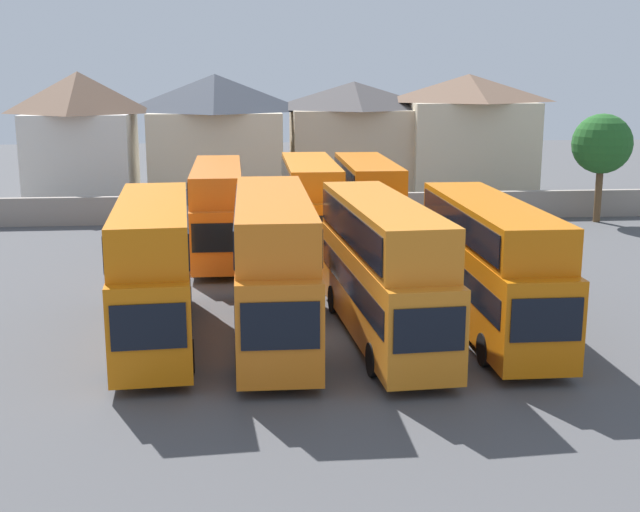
{
  "coord_description": "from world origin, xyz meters",
  "views": [
    {
      "loc": [
        -3.05,
        -28.37,
        9.38
      ],
      "look_at": [
        0.0,
        3.0,
        2.38
      ],
      "focal_mm": 45.92,
      "sensor_mm": 36.0,
      "label": 1
    }
  ],
  "objects_px": {
    "house_terrace_left": "(81,138)",
    "house_terrace_centre": "(216,137)",
    "house_terrace_right": "(354,140)",
    "bus_4": "(489,259)",
    "bus_7": "(368,202)",
    "house_terrace_far_right": "(467,136)",
    "tree_left_of_lot": "(602,144)",
    "bus_5": "(218,206)",
    "bus_2": "(273,259)",
    "bus_3": "(382,263)",
    "bus_1": "(154,264)",
    "bus_6": "(311,203)"
  },
  "relations": [
    {
      "from": "house_terrace_left",
      "to": "house_terrace_centre",
      "type": "distance_m",
      "value": 9.76
    },
    {
      "from": "bus_2",
      "to": "tree_left_of_lot",
      "type": "bearing_deg",
      "value": 135.53
    },
    {
      "from": "house_terrace_right",
      "to": "house_terrace_far_right",
      "type": "distance_m",
      "value": 8.77
    },
    {
      "from": "bus_3",
      "to": "bus_2",
      "type": "bearing_deg",
      "value": -100.51
    },
    {
      "from": "bus_5",
      "to": "house_terrace_centre",
      "type": "distance_m",
      "value": 19.83
    },
    {
      "from": "bus_5",
      "to": "house_terrace_far_right",
      "type": "xyz_separation_m",
      "value": [
        18.62,
        19.55,
        2.09
      ]
    },
    {
      "from": "bus_7",
      "to": "house_terrace_centre",
      "type": "bearing_deg",
      "value": -155.91
    },
    {
      "from": "bus_5",
      "to": "bus_6",
      "type": "relative_size",
      "value": 1.08
    },
    {
      "from": "bus_4",
      "to": "bus_5",
      "type": "distance_m",
      "value": 17.16
    },
    {
      "from": "bus_2",
      "to": "bus_6",
      "type": "relative_size",
      "value": 1.11
    },
    {
      "from": "house_terrace_centre",
      "to": "bus_6",
      "type": "bearing_deg",
      "value": -74.72
    },
    {
      "from": "bus_1",
      "to": "bus_5",
      "type": "height_order",
      "value": "bus_1"
    },
    {
      "from": "bus_3",
      "to": "tree_left_of_lot",
      "type": "bearing_deg",
      "value": 137.57
    },
    {
      "from": "bus_3",
      "to": "house_terrace_centre",
      "type": "xyz_separation_m",
      "value": [
        -6.72,
        34.0,
        2.0
      ]
    },
    {
      "from": "bus_3",
      "to": "house_terrace_far_right",
      "type": "xyz_separation_m",
      "value": [
        12.44,
        33.84,
        1.98
      ]
    },
    {
      "from": "bus_7",
      "to": "house_terrace_right",
      "type": "xyz_separation_m",
      "value": [
        1.96,
        19.72,
        1.73
      ]
    },
    {
      "from": "bus_6",
      "to": "house_terrace_centre",
      "type": "distance_m",
      "value": 20.56
    },
    {
      "from": "bus_3",
      "to": "house_terrace_left",
      "type": "height_order",
      "value": "house_terrace_left"
    },
    {
      "from": "tree_left_of_lot",
      "to": "house_terrace_far_right",
      "type": "bearing_deg",
      "value": 116.33
    },
    {
      "from": "bus_5",
      "to": "house_terrace_right",
      "type": "distance_m",
      "value": 22.21
    },
    {
      "from": "bus_7",
      "to": "house_terrace_far_right",
      "type": "distance_m",
      "value": 22.3
    },
    {
      "from": "house_terrace_centre",
      "to": "tree_left_of_lot",
      "type": "distance_m",
      "value": 27.37
    },
    {
      "from": "bus_5",
      "to": "house_terrace_far_right",
      "type": "height_order",
      "value": "house_terrace_far_right"
    },
    {
      "from": "bus_5",
      "to": "house_terrace_far_right",
      "type": "relative_size",
      "value": 1.18
    },
    {
      "from": "bus_3",
      "to": "bus_5",
      "type": "xyz_separation_m",
      "value": [
        -6.18,
        14.29,
        -0.11
      ]
    },
    {
      "from": "bus_5",
      "to": "bus_7",
      "type": "height_order",
      "value": "bus_7"
    },
    {
      "from": "bus_7",
      "to": "bus_5",
      "type": "bearing_deg",
      "value": -88.48
    },
    {
      "from": "bus_2",
      "to": "house_terrace_right",
      "type": "xyz_separation_m",
      "value": [
        7.54,
        33.64,
        1.6
      ]
    },
    {
      "from": "bus_4",
      "to": "house_terrace_centre",
      "type": "height_order",
      "value": "house_terrace_centre"
    },
    {
      "from": "house_terrace_right",
      "to": "bus_7",
      "type": "bearing_deg",
      "value": -95.67
    },
    {
      "from": "bus_6",
      "to": "bus_4",
      "type": "bearing_deg",
      "value": 22.18
    },
    {
      "from": "bus_4",
      "to": "house_terrace_left",
      "type": "xyz_separation_m",
      "value": [
        -20.53,
        32.41,
        2.18
      ]
    },
    {
      "from": "bus_5",
      "to": "house_terrace_left",
      "type": "relative_size",
      "value": 1.22
    },
    {
      "from": "bus_2",
      "to": "bus_1",
      "type": "bearing_deg",
      "value": -89.91
    },
    {
      "from": "bus_3",
      "to": "bus_4",
      "type": "distance_m",
      "value": 4.15
    },
    {
      "from": "bus_6",
      "to": "house_terrace_far_right",
      "type": "relative_size",
      "value": 1.09
    },
    {
      "from": "house_terrace_centre",
      "to": "bus_4",
      "type": "bearing_deg",
      "value": -72.06
    },
    {
      "from": "house_terrace_centre",
      "to": "house_terrace_right",
      "type": "distance_m",
      "value": 10.41
    },
    {
      "from": "bus_2",
      "to": "bus_6",
      "type": "xyz_separation_m",
      "value": [
        2.53,
        13.8,
        -0.12
      ]
    },
    {
      "from": "house_terrace_right",
      "to": "bus_4",
      "type": "bearing_deg",
      "value": -89.27
    },
    {
      "from": "bus_2",
      "to": "tree_left_of_lot",
      "type": "height_order",
      "value": "tree_left_of_lot"
    },
    {
      "from": "house_terrace_left",
      "to": "bus_3",
      "type": "bearing_deg",
      "value": -63.52
    },
    {
      "from": "bus_1",
      "to": "bus_5",
      "type": "bearing_deg",
      "value": 168.28
    },
    {
      "from": "bus_1",
      "to": "house_terrace_centre",
      "type": "height_order",
      "value": "house_terrace_centre"
    },
    {
      "from": "bus_2",
      "to": "bus_5",
      "type": "relative_size",
      "value": 1.03
    },
    {
      "from": "bus_1",
      "to": "house_terrace_right",
      "type": "distance_m",
      "value": 35.65
    },
    {
      "from": "bus_7",
      "to": "house_terrace_right",
      "type": "relative_size",
      "value": 1.04
    },
    {
      "from": "bus_3",
      "to": "bus_7",
      "type": "bearing_deg",
      "value": 169.61
    },
    {
      "from": "bus_4",
      "to": "house_terrace_centre",
      "type": "xyz_separation_m",
      "value": [
        -10.83,
        33.44,
        2.08
      ]
    },
    {
      "from": "bus_3",
      "to": "bus_5",
      "type": "distance_m",
      "value": 15.57
    }
  ]
}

